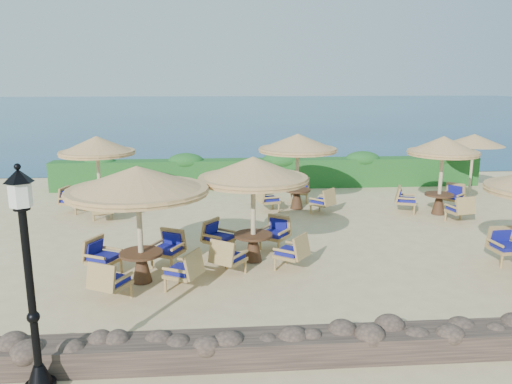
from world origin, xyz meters
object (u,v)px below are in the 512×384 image
object	(u,v)px
extra_parasol	(474,140)
cafe_set_3	(98,161)
cafe_set_4	(297,156)
cafe_set_1	(253,191)
lamp_post	(31,294)
cafe_set_5	(442,162)
cafe_set_0	(138,200)

from	to	relation	value
extra_parasol	cafe_set_3	distance (m)	14.09
cafe_set_4	cafe_set_1	bearing A→B (deg)	-110.51
extra_parasol	cafe_set_3	world-z (taller)	cafe_set_3
lamp_post	cafe_set_1	xyz separation A→B (m)	(3.47, 5.17, 0.25)
lamp_post	cafe_set_5	world-z (taller)	lamp_post
cafe_set_3	cafe_set_0	bearing A→B (deg)	-69.71
cafe_set_3	cafe_set_5	distance (m)	11.45
cafe_set_4	cafe_set_5	xyz separation A→B (m)	(4.68, -1.10, -0.11)
extra_parasol	cafe_set_4	size ratio (longest dim) A/B	0.86
cafe_set_3	cafe_set_4	size ratio (longest dim) A/B	0.96
cafe_set_0	cafe_set_3	world-z (taller)	same
lamp_post	cafe_set_4	distance (m)	11.61
lamp_post	cafe_set_5	xyz separation A→B (m)	(10.06, 9.17, 0.23)
extra_parasol	cafe_set_3	bearing A→B (deg)	-172.16
cafe_set_0	cafe_set_4	size ratio (longest dim) A/B	1.11
lamp_post	cafe_set_4	size ratio (longest dim) A/B	1.18
extra_parasol	cafe_set_1	xyz separation A→B (m)	(-9.13, -6.83, -0.37)
cafe_set_1	cafe_set_4	bearing A→B (deg)	69.49
lamp_post	cafe_set_3	world-z (taller)	lamp_post
extra_parasol	cafe_set_0	world-z (taller)	cafe_set_0
lamp_post	cafe_set_5	distance (m)	13.61
cafe_set_0	cafe_set_1	world-z (taller)	same
cafe_set_0	cafe_set_3	size ratio (longest dim) A/B	1.16
cafe_set_0	cafe_set_4	distance (m)	7.69
cafe_set_0	lamp_post	bearing A→B (deg)	-102.33
cafe_set_1	cafe_set_3	size ratio (longest dim) A/B	1.01
extra_parasol	cafe_set_0	size ratio (longest dim) A/B	0.77
extra_parasol	cafe_set_5	distance (m)	3.82
cafe_set_1	lamp_post	bearing A→B (deg)	-123.86
lamp_post	extra_parasol	world-z (taller)	lamp_post
cafe_set_0	cafe_set_5	size ratio (longest dim) A/B	1.15
cafe_set_3	cafe_set_5	xyz separation A→B (m)	(11.41, -0.91, -0.05)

